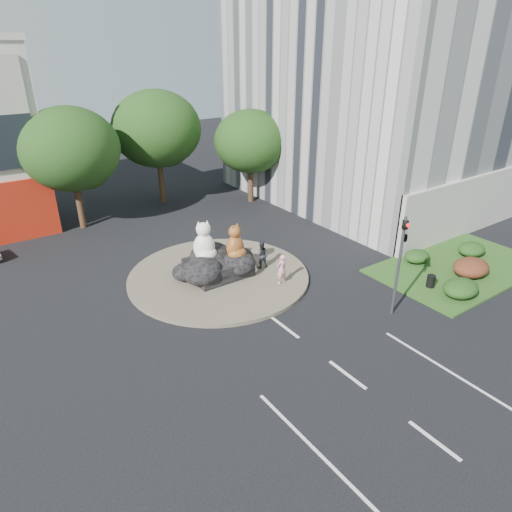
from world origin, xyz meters
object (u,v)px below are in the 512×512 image
Objects in this scene: cat_white at (204,240)px; pedestrian_dark at (261,254)px; pedestrian_pink at (282,269)px; kitten_calico at (205,277)px; cat_tabby at (235,241)px; kitten_white at (253,266)px; litter_bin at (431,281)px.

pedestrian_dark is (3.03, -1.07, -1.24)m from cat_white.
kitten_calico is at bearing -35.54° from pedestrian_pink.
pedestrian_pink is (2.83, -3.24, -1.20)m from cat_white.
pedestrian_dark reaches higher than kitten_calico.
pedestrian_pink is 2.18m from pedestrian_dark.
cat_tabby reaches higher than kitten_calico.
cat_tabby is at bearing 125.81° from kitten_white.
pedestrian_pink is (1.35, -2.44, -1.07)m from cat_tabby.
cat_white is 3.14m from kitten_white.
pedestrian_pink is (0.50, -1.94, 0.45)m from kitten_white.
cat_white reaches higher than kitten_white.
kitten_calico reaches higher than litter_bin.
pedestrian_pink is 7.95m from litter_bin.
cat_tabby is at bearing -7.54° from cat_white.
pedestrian_pink reaches higher than kitten_calico.
cat_white is at bearing -2.97° from pedestrian_dark.
kitten_calico is 1.18× the size of kitten_white.
litter_bin is at bearing 148.21° from pedestrian_dark.
kitten_white is 1.17× the size of litter_bin.
kitten_calico is 0.57× the size of pedestrian_dark.
litter_bin is (7.70, -7.18, -1.66)m from cat_tabby.
pedestrian_dark is 9.26m from litter_bin.
kitten_white reaches higher than litter_bin.
pedestrian_pink is at bearing -75.44° from cat_tabby.
kitten_calico is at bearing 17.17° from pedestrian_dark.
cat_tabby is at bearing -65.01° from pedestrian_pink.
cat_white reaches higher than kitten_calico.
cat_tabby is 2.58m from kitten_calico.
cat_tabby reaches higher than pedestrian_pink.
kitten_white is 0.49× the size of pedestrian_dark.
kitten_calico is (-2.11, -0.32, -1.45)m from cat_tabby.
litter_bin is at bearing 139.29° from pedestrian_pink.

